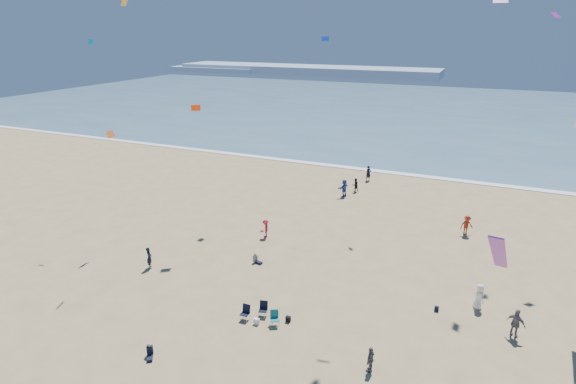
% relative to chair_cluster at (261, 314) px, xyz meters
% --- Properties ---
extents(ocean, '(220.00, 100.00, 0.06)m').
position_rel_chair_cluster_xyz_m(ocean, '(0.84, 84.79, -0.47)').
color(ocean, '#476B84').
rests_on(ocean, ground).
extents(surf_line, '(220.00, 1.20, 0.08)m').
position_rel_chair_cluster_xyz_m(surf_line, '(0.84, 34.79, -0.46)').
color(surf_line, white).
rests_on(surf_line, ground).
extents(headland_far, '(110.00, 20.00, 3.20)m').
position_rel_chair_cluster_xyz_m(headland_far, '(-59.16, 159.79, 1.10)').
color(headland_far, '#7A8EA8').
rests_on(headland_far, ground).
extents(headland_near, '(40.00, 14.00, 2.00)m').
position_rel_chair_cluster_xyz_m(headland_near, '(-99.16, 154.79, 0.50)').
color(headland_near, '#7A8EA8').
rests_on(headland_near, ground).
extents(standing_flyers, '(31.23, 47.45, 1.93)m').
position_rel_chair_cluster_xyz_m(standing_flyers, '(3.11, 8.13, 0.38)').
color(standing_flyers, silver).
rests_on(standing_flyers, ground).
extents(chair_cluster, '(2.71, 1.46, 1.00)m').
position_rel_chair_cluster_xyz_m(chair_cluster, '(0.00, 0.00, 0.00)').
color(chair_cluster, black).
rests_on(chair_cluster, ground).
extents(white_tote, '(0.35, 0.20, 0.40)m').
position_rel_chair_cluster_xyz_m(white_tote, '(-0.08, -0.43, -0.30)').
color(white_tote, white).
rests_on(white_tote, ground).
extents(black_backpack, '(0.30, 0.22, 0.38)m').
position_rel_chair_cluster_xyz_m(black_backpack, '(1.65, 0.58, -0.31)').
color(black_backpack, black).
rests_on(black_backpack, ground).
extents(navy_bag, '(0.28, 0.18, 0.34)m').
position_rel_chair_cluster_xyz_m(navy_bag, '(10.20, 5.52, -0.33)').
color(navy_bag, black).
rests_on(navy_bag, ground).
extents(kites_aloft, '(40.99, 40.04, 28.16)m').
position_rel_chair_cluster_xyz_m(kites_aloft, '(9.27, 4.05, 14.28)').
color(kites_aloft, '#FF68E2').
rests_on(kites_aloft, ground).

